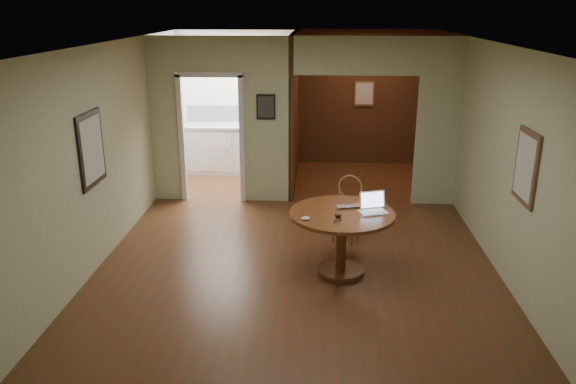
# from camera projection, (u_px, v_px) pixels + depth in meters

# --- Properties ---
(floor) EXTENTS (5.00, 5.00, 0.00)m
(floor) POSITION_uv_depth(u_px,v_px,m) (296.00, 267.00, 7.09)
(floor) COLOR #4D3116
(floor) RESTS_ON ground
(room_shell) EXTENTS (5.20, 7.50, 5.00)m
(room_shell) POSITION_uv_depth(u_px,v_px,m) (277.00, 119.00, 9.64)
(room_shell) COLOR silver
(room_shell) RESTS_ON ground
(dining_table) EXTENTS (1.27, 1.27, 0.79)m
(dining_table) POSITION_uv_depth(u_px,v_px,m) (342.00, 228.00, 6.77)
(dining_table) COLOR brown
(dining_table) RESTS_ON ground
(chair) EXTENTS (0.51, 0.51, 0.92)m
(chair) POSITION_uv_depth(u_px,v_px,m) (348.00, 205.00, 7.78)
(chair) COLOR #9B6137
(chair) RESTS_ON ground
(open_laptop) EXTENTS (0.37, 0.36, 0.23)m
(open_laptop) POSITION_uv_depth(u_px,v_px,m) (373.00, 206.00, 6.73)
(open_laptop) COLOR white
(open_laptop) RESTS_ON dining_table
(closed_laptop) EXTENTS (0.33, 0.25, 0.02)m
(closed_laptop) POSITION_uv_depth(u_px,v_px,m) (350.00, 208.00, 6.82)
(closed_laptop) COLOR #B3B4B8
(closed_laptop) RESTS_ON dining_table
(mouse) EXTENTS (0.12, 0.08, 0.04)m
(mouse) POSITION_uv_depth(u_px,v_px,m) (306.00, 218.00, 6.45)
(mouse) COLOR white
(mouse) RESTS_ON dining_table
(wine_glass) EXTENTS (0.09, 0.09, 0.09)m
(wine_glass) POSITION_uv_depth(u_px,v_px,m) (338.00, 214.00, 6.52)
(wine_glass) COLOR white
(wine_glass) RESTS_ON dining_table
(pen) EXTENTS (0.10, 0.08, 0.01)m
(pen) POSITION_uv_depth(u_px,v_px,m) (338.00, 221.00, 6.42)
(pen) COLOR #0C1359
(pen) RESTS_ON dining_table
(kitchen_cabinet) EXTENTS (2.06, 0.60, 0.94)m
(kitchen_cabinet) POSITION_uv_depth(u_px,v_px,m) (237.00, 149.00, 10.99)
(kitchen_cabinet) COLOR silver
(kitchen_cabinet) RESTS_ON ground
(grocery_bag) EXTENTS (0.39, 0.36, 0.32)m
(grocery_bag) POSITION_uv_depth(u_px,v_px,m) (255.00, 117.00, 10.77)
(grocery_bag) COLOR #BDAF8B
(grocery_bag) RESTS_ON kitchen_cabinet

